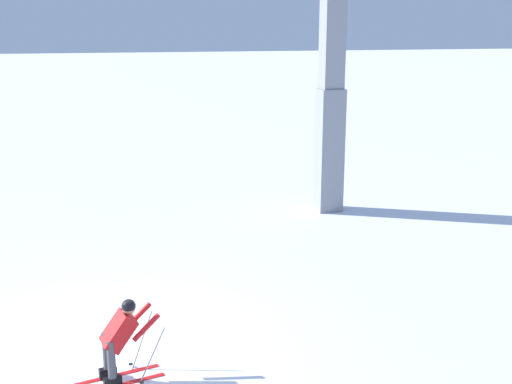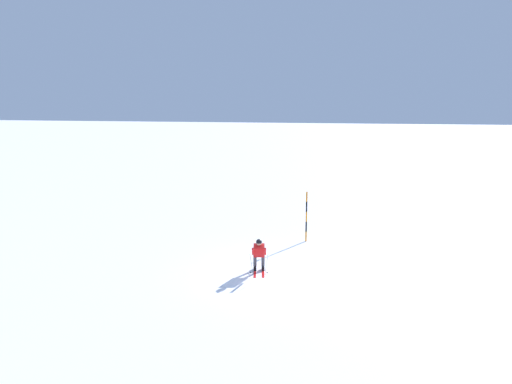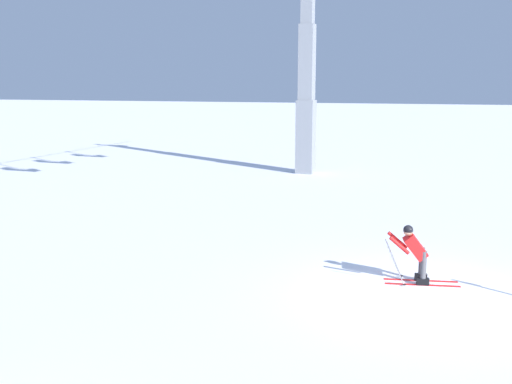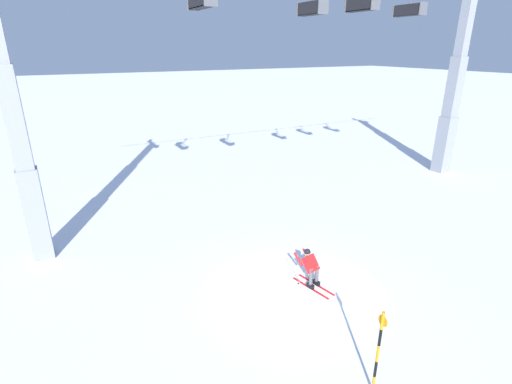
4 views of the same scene
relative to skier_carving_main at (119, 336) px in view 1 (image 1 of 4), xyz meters
name	(u,v)px [view 1 (image 1 of 4)]	position (x,y,z in m)	size (l,w,h in m)	color
ground_plane	(110,356)	(-0.83, -0.17, -0.78)	(260.00, 260.00, 0.00)	white
skier_carving_main	(119,336)	(0.00, 0.00, 0.00)	(0.88, 1.76, 1.51)	red
lift_tower_near	(332,48)	(-8.39, 6.77, 4.16)	(0.74, 2.94, 11.80)	gray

